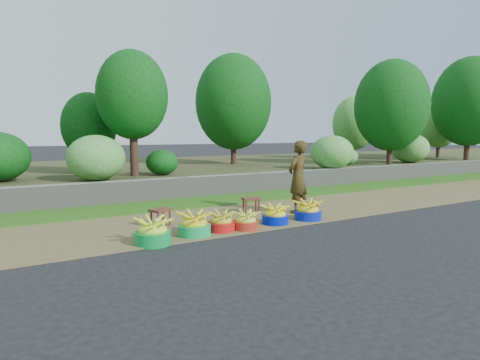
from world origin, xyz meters
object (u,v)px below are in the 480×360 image
basin_b (194,225)px  basin_c (221,223)px  basin_f (308,211)px  vendor_woman (298,177)px  stool_left (161,212)px  stool_right (251,201)px  basin_a (153,233)px  basin_e (275,216)px  basin_d (246,222)px

basin_b → basin_c: size_ratio=1.14×
basin_f → vendor_woman: size_ratio=0.35×
basin_f → vendor_woman: bearing=68.6°
stool_left → stool_right: bearing=5.6°
basin_f → stool_left: basin_f is taller
basin_c → basin_a: bearing=-171.8°
vendor_woman → basin_f: bearing=47.9°
basin_e → stool_right: size_ratio=1.18×
basin_f → stool_right: bearing=118.4°
basin_e → stool_left: size_ratio=1.14×
basin_b → basin_c: basin_b is taller
basin_c → stool_left: basin_c is taller
basin_a → vendor_woman: vendor_woman is taller
basin_c → stool_right: basin_c is taller
basin_b → stool_right: 2.13m
basin_d → basin_f: bearing=2.7°
vendor_woman → stool_right: bearing=-50.0°
basin_d → vendor_woman: (1.71, 0.71, 0.63)m
basin_f → stool_left: size_ratio=1.22×
basin_a → stool_left: 1.16m
basin_b → vendor_woman: size_ratio=0.36×
basin_a → stool_left: (0.49, 1.05, 0.08)m
basin_e → stool_right: 1.11m
basin_d → basin_f: basin_f is taller
basin_d → basin_e: basin_e is taller
basin_e → stool_left: bearing=154.9°
basin_d → stool_left: basin_d is taller
stool_left → basin_b: bearing=-74.9°
basin_a → basin_e: bearing=3.8°
basin_e → basin_f: size_ratio=0.94×
basin_d → stool_left: size_ratio=1.04×
basin_c → basin_e: 1.12m
basin_d → vendor_woman: vendor_woman is taller
basin_f → stool_left: (-2.66, 0.91, 0.09)m
basin_d → stool_right: (0.86, 1.18, 0.13)m
basin_b → basin_c: 0.53m
basin_d → basin_e: bearing=7.6°
vendor_woman → stool_left: bearing=-26.1°
basin_e → basin_a: bearing=-176.2°
basin_e → basin_f: 0.76m
stool_right → vendor_woman: vendor_woman is taller
basin_e → basin_b: bearing=-179.0°
basin_b → basin_e: (1.65, 0.03, -0.02)m
basin_a → basin_f: size_ratio=1.05×
basin_b → basin_f: size_ratio=1.03×
basin_f → basin_c: bearing=178.6°
basin_b → stool_left: 0.95m
basin_a → stool_right: basin_a is taller
basin_a → basin_f: basin_a is taller
basin_b → stool_right: bearing=31.8°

